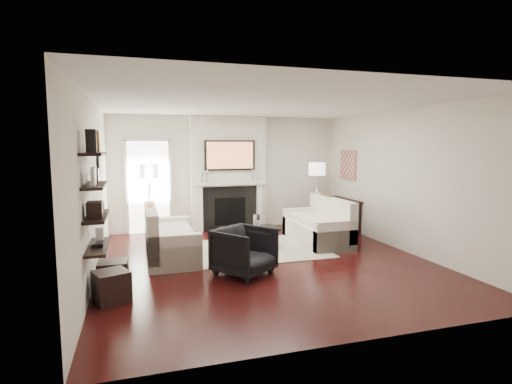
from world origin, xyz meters
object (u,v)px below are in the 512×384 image
object	(u,v)px
loveseat_right_base	(317,232)
lamp_left_shade	(149,171)
armchair	(244,249)
coffee_table	(249,229)
lamp_right_shade	(317,169)
ottoman_near	(113,275)
loveseat_left_base	(171,246)

from	to	relation	value
loveseat_right_base	lamp_left_shade	bearing A→B (deg)	154.48
loveseat_right_base	armchair	bearing A→B (deg)	-141.73
lamp_left_shade	loveseat_right_base	bearing A→B (deg)	-25.52
coffee_table	armchair	xyz separation A→B (m)	(-0.49, -1.43, 0.00)
armchair	lamp_right_shade	size ratio (longest dim) A/B	2.02
coffee_table	ottoman_near	xyz separation A→B (m)	(-2.42, -1.53, -0.20)
loveseat_left_base	armchair	distance (m)	1.63
armchair	lamp_right_shade	world-z (taller)	lamp_right_shade
armchair	ottoman_near	bearing A→B (deg)	146.82
loveseat_left_base	loveseat_right_base	size ratio (longest dim) A/B	1.00
lamp_left_shade	ottoman_near	world-z (taller)	lamp_left_shade
lamp_left_shade	ottoman_near	distance (m)	3.53
coffee_table	lamp_left_shade	bearing A→B (deg)	136.44
coffee_table	armchair	size ratio (longest dim) A/B	1.36
coffee_table	loveseat_left_base	bearing A→B (deg)	-173.26
loveseat_right_base	ottoman_near	distance (m)	4.26
armchair	lamp_right_shade	xyz separation A→B (m)	(2.59, 2.87, 1.05)
armchair	lamp_right_shade	distance (m)	4.01
coffee_table	ottoman_near	world-z (taller)	coffee_table
loveseat_left_base	lamp_left_shade	bearing A→B (deg)	98.72
loveseat_left_base	lamp_left_shade	size ratio (longest dim) A/B	4.50
lamp_left_shade	lamp_right_shade	xyz separation A→B (m)	(3.90, -0.27, 0.00)
loveseat_left_base	ottoman_near	xyz separation A→B (m)	(-0.91, -1.35, -0.01)
loveseat_right_base	ottoman_near	bearing A→B (deg)	-156.98
loveseat_left_base	armchair	world-z (taller)	armchair
armchair	ottoman_near	xyz separation A→B (m)	(-1.93, -0.09, -0.20)
loveseat_left_base	armchair	xyz separation A→B (m)	(1.02, -1.25, 0.19)
ottoman_near	loveseat_right_base	bearing A→B (deg)	23.02
coffee_table	armchair	distance (m)	1.51
loveseat_right_base	lamp_right_shade	xyz separation A→B (m)	(0.60, 1.30, 1.24)
loveseat_right_base	coffee_table	xyz separation A→B (m)	(-1.50, -0.14, 0.19)
loveseat_right_base	coffee_table	distance (m)	1.52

